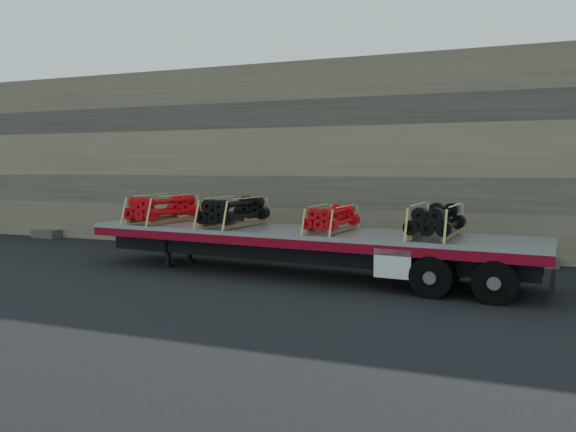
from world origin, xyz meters
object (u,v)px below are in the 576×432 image
Objects in this scene: bundle_midfront at (234,212)px; bundle_midrear at (332,219)px; trailer at (300,253)px; bundle_front at (163,209)px; bundle_rear at (436,221)px.

bundle_midfront is 3.20m from bundle_midrear.
bundle_midrear is (0.99, -0.09, 1.02)m from trailer.
bundle_midfront is (2.70, -0.24, -0.01)m from bundle_front.
bundle_front is at bearing 180.00° from trailer.
bundle_rear reaches higher than trailer.
trailer is at bearing -0.00° from bundle_midfront.
bundle_front is 5.92m from bundle_midrear.
bundle_midfront reaches higher than bundle_midrear.
bundle_midrear is at bearing 180.00° from bundle_rear.
bundle_midfront reaches higher than bundle_rear.
trailer is 1.42m from bundle_midrear.
trailer is 6.85× the size of bundle_midrear.
trailer is 5.56× the size of bundle_front.
bundle_front is at bearing 180.00° from bundle_rear.
bundle_front reaches higher than bundle_midfront.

